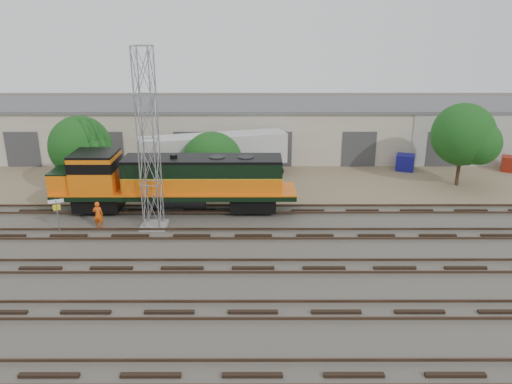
{
  "coord_description": "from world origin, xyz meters",
  "views": [
    {
      "loc": [
        0.12,
        -28.2,
        13.26
      ],
      "look_at": [
        0.17,
        4.0,
        2.2
      ],
      "focal_mm": 35.0,
      "sensor_mm": 36.0,
      "label": 1
    }
  ],
  "objects_px": {
    "semi_trailer": "(217,151)",
    "locomotive": "(171,180)",
    "signal_tower": "(149,144)",
    "worker": "(98,215)"
  },
  "relations": [
    {
      "from": "locomotive",
      "to": "signal_tower",
      "type": "distance_m",
      "value": 4.5
    },
    {
      "from": "worker",
      "to": "signal_tower",
      "type": "bearing_deg",
      "value": -177.71
    },
    {
      "from": "locomotive",
      "to": "semi_trailer",
      "type": "xyz_separation_m",
      "value": [
        2.76,
        8.25,
        0.07
      ]
    },
    {
      "from": "locomotive",
      "to": "semi_trailer",
      "type": "bearing_deg",
      "value": 71.53
    },
    {
      "from": "semi_trailer",
      "to": "locomotive",
      "type": "bearing_deg",
      "value": -124.92
    },
    {
      "from": "signal_tower",
      "to": "worker",
      "type": "height_order",
      "value": "signal_tower"
    },
    {
      "from": "signal_tower",
      "to": "worker",
      "type": "relative_size",
      "value": 6.39
    },
    {
      "from": "locomotive",
      "to": "signal_tower",
      "type": "bearing_deg",
      "value": -105.1
    },
    {
      "from": "locomotive",
      "to": "semi_trailer",
      "type": "relative_size",
      "value": 1.35
    },
    {
      "from": "locomotive",
      "to": "signal_tower",
      "type": "xyz_separation_m",
      "value": [
        -0.78,
        -2.88,
        3.37
      ]
    }
  ]
}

